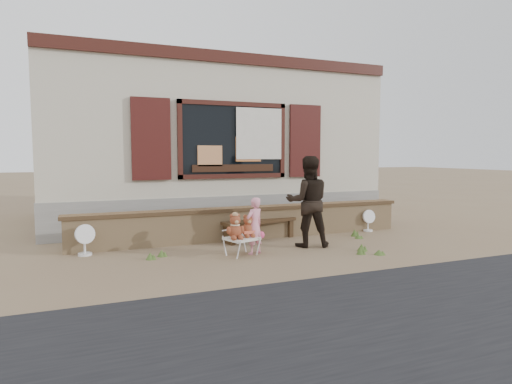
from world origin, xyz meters
name	(u,v)px	position (x,y,z in m)	size (l,w,h in m)	color
ground	(268,249)	(0.00, 0.00, 0.00)	(80.00, 80.00, 0.00)	brown
shopfront	(204,145)	(0.00, 4.49, 2.00)	(8.04, 5.13, 4.00)	gray
brick_wall	(249,222)	(0.00, 1.00, 0.34)	(7.10, 0.36, 0.67)	tan
bench	(260,225)	(0.16, 0.80, 0.30)	(1.66, 0.68, 0.42)	black
folding_chair	(242,239)	(-0.64, -0.32, 0.28)	(0.62, 0.58, 0.31)	silver
teddy_bear_left	(235,226)	(-0.77, -0.36, 0.53)	(0.32, 0.27, 0.43)	brown
teddy_bear_right	(248,225)	(-0.50, -0.27, 0.51)	(0.29, 0.25, 0.40)	brown
child	(254,226)	(-0.39, -0.29, 0.50)	(0.36, 0.24, 0.99)	pink
adult	(308,201)	(0.77, -0.09, 0.85)	(0.83, 0.65, 1.70)	black
fan_left	(84,240)	(-3.14, 0.69, 0.27)	(0.35, 0.23, 0.54)	white
fan_right	(368,220)	(2.81, 0.80, 0.25)	(0.30, 0.21, 0.49)	white
grass_tufts	(311,246)	(0.71, -0.33, 0.06)	(4.47, 1.74, 0.15)	#435E25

